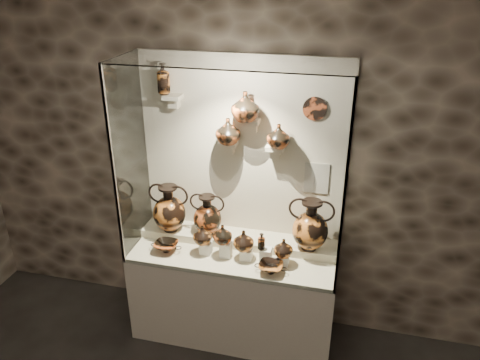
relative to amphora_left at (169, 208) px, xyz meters
name	(u,v)px	position (x,y,z in m)	size (l,w,h in m)	color
wall_back	(243,153)	(0.60, 0.20, 0.49)	(5.00, 0.02, 3.20)	black
plinth	(234,295)	(0.60, -0.12, -0.71)	(1.70, 0.60, 0.80)	#BFB49A
front_tier	(234,255)	(0.60, -0.12, -0.30)	(1.68, 0.58, 0.03)	beige
rear_tier	(239,240)	(0.60, 0.05, -0.26)	(1.70, 0.25, 0.10)	beige
back_panel	(243,153)	(0.60, 0.19, 0.49)	(1.70, 0.03, 1.60)	#BFB49A
glass_front	(222,184)	(0.60, -0.42, 0.49)	(1.70, 0.01, 1.60)	white
glass_left	(130,158)	(-0.25, -0.12, 0.49)	(0.01, 0.60, 1.60)	white
glass_right	(347,179)	(1.44, -0.12, 0.49)	(0.01, 0.60, 1.60)	white
glass_top	(232,61)	(0.60, -0.12, 1.29)	(1.70, 0.60, 0.01)	white
frame_post_left	(114,172)	(-0.24, -0.41, 0.49)	(0.02, 0.02, 1.60)	gray
frame_post_right	(344,197)	(1.44, -0.41, 0.49)	(0.02, 0.02, 1.60)	gray
pedestal_a	(206,248)	(0.38, -0.17, -0.23)	(0.09, 0.09, 0.10)	silver
pedestal_b	(226,249)	(0.55, -0.17, -0.22)	(0.09, 0.09, 0.13)	silver
pedestal_c	(246,254)	(0.72, -0.17, -0.24)	(0.09, 0.09, 0.09)	silver
pedestal_d	(266,255)	(0.88, -0.17, -0.22)	(0.09, 0.09, 0.12)	silver
pedestal_e	(283,259)	(1.02, -0.17, -0.24)	(0.09, 0.09, 0.08)	silver
bracket_ul	(173,97)	(0.05, 0.12, 0.94)	(0.14, 0.12, 0.04)	#BFB49A
bracket_ca	(228,143)	(0.50, 0.12, 0.59)	(0.14, 0.12, 0.04)	#BFB49A
bracket_cb	(253,121)	(0.70, 0.12, 0.79)	(0.10, 0.12, 0.04)	#BFB49A
bracket_cc	(275,147)	(0.88, 0.12, 0.59)	(0.14, 0.12, 0.04)	#BFB49A
amphora_left	(169,208)	(0.00, 0.00, 0.00)	(0.34, 0.34, 0.42)	#BB6424
amphora_mid	(207,215)	(0.33, 0.02, -0.03)	(0.29, 0.29, 0.36)	#A9491D
amphora_right	(311,225)	(1.20, 0.00, 0.01)	(0.35, 0.35, 0.43)	#BB6424
jug_a	(202,235)	(0.35, -0.19, -0.10)	(0.15, 0.15, 0.16)	#BB6424
jug_b	(223,234)	(0.52, -0.19, -0.07)	(0.16, 0.16, 0.16)	#A9491D
jug_c	(244,240)	(0.70, -0.18, -0.10)	(0.16, 0.16, 0.17)	#BB6424
jug_e	(283,248)	(1.02, -0.18, -0.12)	(0.15, 0.15, 0.16)	#BB6424
lekythos_small	(262,240)	(0.84, -0.19, -0.08)	(0.07, 0.07, 0.16)	#A9491D
kylix_left	(166,246)	(0.05, -0.23, -0.23)	(0.25, 0.21, 0.10)	#A9491D
kylix_right	(271,267)	(0.94, -0.31, -0.23)	(0.24, 0.21, 0.10)	#BB6424
lekythos_tall	(163,77)	(-0.02, 0.11, 1.09)	(0.11, 0.11, 0.27)	#BB6424
ovoid_vase_a	(228,131)	(0.51, 0.07, 0.71)	(0.20, 0.20, 0.21)	#A9491D
ovoid_vase_b	(245,106)	(0.65, 0.06, 0.92)	(0.22, 0.22, 0.23)	#A9491D
ovoid_vase_c	(279,136)	(0.91, 0.08, 0.70)	(0.18, 0.18, 0.19)	#A9491D
wall_plate	(315,109)	(1.16, 0.17, 0.91)	(0.18, 0.18, 0.02)	#A54320
info_placard	(317,178)	(1.21, 0.17, 0.34)	(0.19, 0.01, 0.26)	beige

